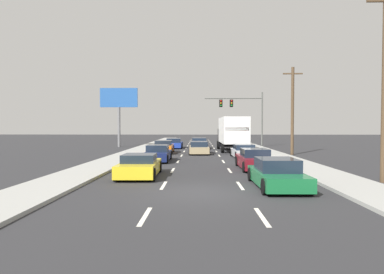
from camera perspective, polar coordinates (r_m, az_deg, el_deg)
ground_plane at (r=37.96m, az=1.43°, el=-2.14°), size 140.00×140.00×0.00m
sidewalk_right at (r=33.64m, az=12.73°, el=-2.57°), size 2.63×80.00×0.14m
sidewalk_left at (r=33.59m, az=-9.83°, el=-2.56°), size 2.63×80.00×0.14m
lane_markings at (r=34.49m, az=1.45°, el=-2.53°), size 3.54×62.00×0.01m
car_blue at (r=39.74m, az=-3.14°, el=-1.15°), size 1.98×4.36×1.21m
car_orange at (r=32.55m, az=-4.98°, el=-1.77°), size 2.04×4.68×1.25m
car_navy at (r=24.72m, az=-6.01°, el=-2.97°), size 1.85×4.03×1.25m
car_yellow at (r=17.43m, az=-9.16°, el=-5.04°), size 2.09×4.31×1.18m
car_white at (r=38.97m, az=1.25°, el=-1.17°), size 2.03×4.54×1.28m
car_tan at (r=31.45m, az=1.21°, el=-1.94°), size 2.02×4.45×1.19m
box_truck at (r=34.92m, az=7.02°, el=0.88°), size 2.80×8.81×3.58m
car_silver at (r=27.66m, az=9.03°, el=-2.52°), size 1.94×4.35×1.14m
car_maroon at (r=20.42m, az=10.84°, el=-3.94°), size 1.91×4.25×1.28m
car_green at (r=14.63m, az=14.66°, el=-6.32°), size 1.99×4.33×1.24m
traffic_signal_mast at (r=43.11m, az=8.16°, el=5.11°), size 7.61×0.69×7.11m
utility_pole_mid at (r=31.68m, az=17.17°, el=4.59°), size 1.80×0.28×8.12m
roadside_billboard at (r=43.06m, az=-12.68°, el=5.64°), size 4.83×0.36×7.58m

